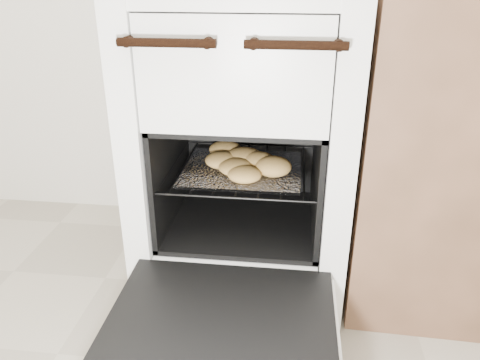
% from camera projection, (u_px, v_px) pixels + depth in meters
% --- Properties ---
extents(stove, '(0.61, 0.68, 0.94)m').
position_uv_depth(stove, '(246.00, 146.00, 1.46)').
color(stove, white).
rests_on(stove, ground).
extents(oven_door, '(0.55, 0.43, 0.04)m').
position_uv_depth(oven_door, '(221.00, 322.00, 1.10)').
color(oven_door, black).
rests_on(oven_door, stove).
extents(oven_rack, '(0.45, 0.43, 0.01)m').
position_uv_depth(oven_rack, '(243.00, 168.00, 1.42)').
color(oven_rack, black).
rests_on(oven_rack, stove).
extents(foil_sheet, '(0.35, 0.31, 0.01)m').
position_uv_depth(foil_sheet, '(242.00, 169.00, 1.40)').
color(foil_sheet, white).
rests_on(foil_sheet, oven_rack).
extents(baked_rolls, '(0.29, 0.32, 0.05)m').
position_uv_depth(baked_rolls, '(244.00, 161.00, 1.39)').
color(baked_rolls, '#E0B359').
rests_on(baked_rolls, foil_sheet).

